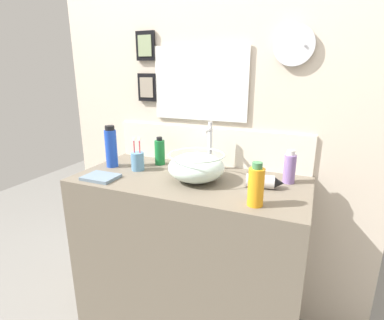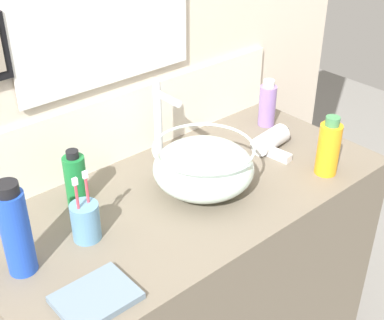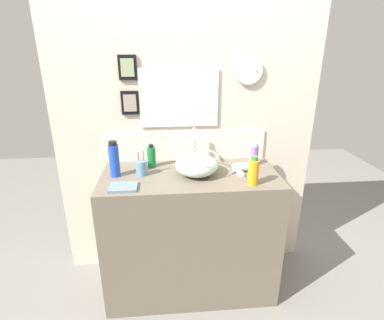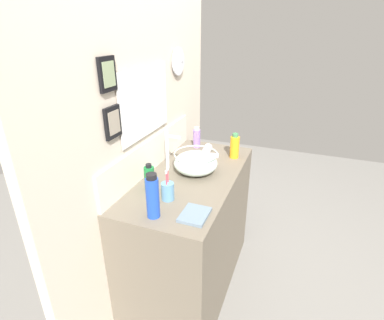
{
  "view_description": "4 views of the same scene",
  "coord_description": "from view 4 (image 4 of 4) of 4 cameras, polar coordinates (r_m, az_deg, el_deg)",
  "views": [
    {
      "loc": [
        0.57,
        -1.32,
        1.44
      ],
      "look_at": [
        0.01,
        0.0,
        1.02
      ],
      "focal_mm": 28.0,
      "sensor_mm": 36.0,
      "label": 1
    },
    {
      "loc": [
        -0.81,
        -0.94,
        1.77
      ],
      "look_at": [
        0.01,
        0.0,
        1.02
      ],
      "focal_mm": 50.0,
      "sensor_mm": 36.0,
      "label": 2
    },
    {
      "loc": [
        -0.15,
        -1.83,
        1.71
      ],
      "look_at": [
        0.01,
        0.0,
        1.02
      ],
      "focal_mm": 28.0,
      "sensor_mm": 36.0,
      "label": 3
    },
    {
      "loc": [
        -1.6,
        -0.62,
        1.79
      ],
      "look_at": [
        0.01,
        0.0,
        1.02
      ],
      "focal_mm": 28.0,
      "sensor_mm": 36.0,
      "label": 4
    }
  ],
  "objects": [
    {
      "name": "faucet",
      "position": [
        1.96,
        -4.49,
        2.45
      ],
      "size": [
        0.02,
        0.11,
        0.27
      ],
      "color": "silver",
      "rests_on": "vanity_counter"
    },
    {
      "name": "ground_plane",
      "position": [
        2.48,
        -0.11,
        -22.08
      ],
      "size": [
        6.0,
        6.0,
        0.0
      ],
      "primitive_type": "plane",
      "color": "gray"
    },
    {
      "name": "glass_bowl_sink",
      "position": [
        1.92,
        0.72,
        -0.48
      ],
      "size": [
        0.28,
        0.28,
        0.14
      ],
      "color": "silver",
      "rests_on": "vanity_counter"
    },
    {
      "name": "toothbrush_cup",
      "position": [
        1.65,
        -4.64,
        -5.9
      ],
      "size": [
        0.07,
        0.07,
        0.19
      ],
      "color": "#598CB2",
      "rests_on": "vanity_counter"
    },
    {
      "name": "soap_dispenser",
      "position": [
        1.48,
        -7.51,
        -6.91
      ],
      "size": [
        0.07,
        0.07,
        0.24
      ],
      "color": "blue",
      "rests_on": "vanity_counter"
    },
    {
      "name": "shampoo_bottle",
      "position": [
        1.74,
        -8.12,
        -3.41
      ],
      "size": [
        0.06,
        0.06,
        0.16
      ],
      "color": "#197233",
      "rests_on": "vanity_counter"
    },
    {
      "name": "vanity_counter",
      "position": [
        2.17,
        -0.12,
        -13.7
      ],
      "size": [
        1.18,
        0.56,
        0.92
      ],
      "primitive_type": "cube",
      "color": "#6B6051",
      "rests_on": "ground"
    },
    {
      "name": "hair_drier",
      "position": [
        2.23,
        3.0,
        1.9
      ],
      "size": [
        0.18,
        0.14,
        0.06
      ],
      "color": "silver",
      "rests_on": "vanity_counter"
    },
    {
      "name": "hand_towel",
      "position": [
        1.53,
        0.51,
        -10.38
      ],
      "size": [
        0.17,
        0.13,
        0.02
      ],
      "primitive_type": "cube",
      "color": "slate",
      "rests_on": "vanity_counter"
    },
    {
      "name": "lotion_bottle",
      "position": [
        2.17,
        8.12,
        2.54
      ],
      "size": [
        0.07,
        0.07,
        0.18
      ],
      "color": "orange",
      "rests_on": "vanity_counter"
    },
    {
      "name": "spray_bottle",
      "position": [
        2.34,
        0.91,
        4.26
      ],
      "size": [
        0.06,
        0.06,
        0.16
      ],
      "color": "#8C6BB2",
      "rests_on": "vanity_counter"
    },
    {
      "name": "back_panel",
      "position": [
        1.93,
        -8.83,
        6.51
      ],
      "size": [
        1.91,
        0.1,
        2.43
      ],
      "color": "beige",
      "rests_on": "ground"
    }
  ]
}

